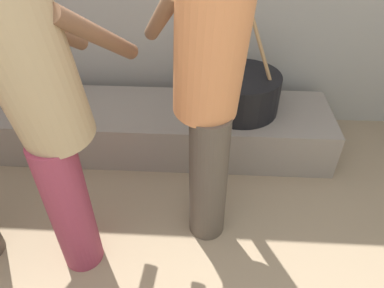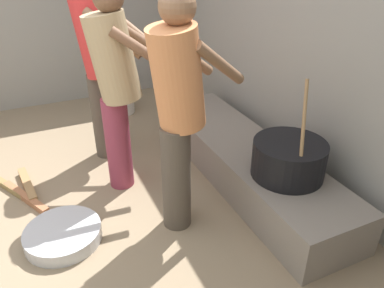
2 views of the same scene
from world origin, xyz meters
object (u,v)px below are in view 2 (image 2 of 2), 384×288
(cooking_pot_main, at_px, (289,159))
(metal_mixing_bowl, at_px, (63,235))
(cook_in_tan_shirt, at_px, (116,81))
(cook_in_orange_shirt, at_px, (178,105))
(cook_in_red_shirt, at_px, (99,57))
(bucket_white_plastic, at_px, (121,102))

(cooking_pot_main, bearing_deg, metal_mixing_bowl, -103.13)
(cook_in_tan_shirt, xyz_separation_m, cook_in_orange_shirt, (0.63, 0.23, 0.01))
(cook_in_orange_shirt, bearing_deg, metal_mixing_bowl, -100.01)
(cooking_pot_main, bearing_deg, cook_in_tan_shirt, -131.00)
(cooking_pot_main, relative_size, cook_in_orange_shirt, 0.44)
(cook_in_red_shirt, relative_size, bucket_white_plastic, 5.21)
(cook_in_orange_shirt, bearing_deg, bucket_white_plastic, 176.61)
(cook_in_red_shirt, height_order, bucket_white_plastic, cook_in_red_shirt)
(bucket_white_plastic, bearing_deg, metal_mixing_bowl, -25.45)
(cooking_pot_main, height_order, cook_in_orange_shirt, cook_in_orange_shirt)
(cook_in_red_shirt, bearing_deg, cook_in_orange_shirt, 11.46)
(cooking_pot_main, distance_m, metal_mixing_bowl, 1.66)
(bucket_white_plastic, bearing_deg, cook_in_tan_shirt, -13.58)
(cook_in_tan_shirt, distance_m, metal_mixing_bowl, 1.15)
(cooking_pot_main, xyz_separation_m, bucket_white_plastic, (-2.34, -0.62, -0.34))
(cooking_pot_main, xyz_separation_m, cook_in_tan_shirt, (-0.85, -0.98, 0.45))
(cook_in_orange_shirt, xyz_separation_m, bucket_white_plastic, (-2.12, 0.13, -0.80))
(cook_in_orange_shirt, distance_m, cook_in_red_shirt, 1.20)
(cook_in_orange_shirt, bearing_deg, cook_in_red_shirt, -168.54)
(metal_mixing_bowl, bearing_deg, cook_in_tan_shirt, 130.04)
(cook_in_tan_shirt, bearing_deg, metal_mixing_bowl, -49.96)
(metal_mixing_bowl, bearing_deg, cook_in_red_shirt, 150.80)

